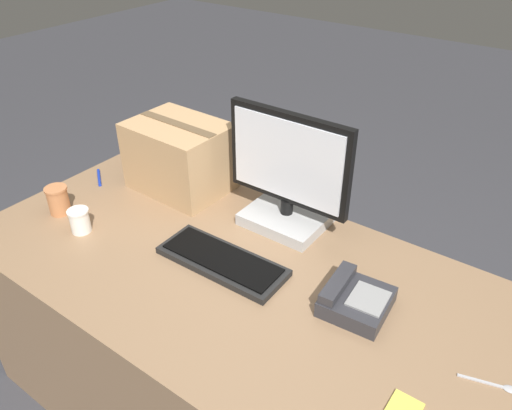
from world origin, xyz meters
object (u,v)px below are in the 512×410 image
Objects in this scene: paper_cup_left at (58,200)px; sticky_note_pad at (405,408)px; cardboard_box at (180,156)px; keyboard at (222,261)px; desk_phone at (355,299)px; spoon at (497,386)px; pen_marker at (99,177)px; paper_cup_right at (80,221)px; monitor at (287,182)px.

sticky_note_pad is at bearing -1.58° from paper_cup_left.
cardboard_box is (0.23, 0.40, 0.08)m from paper_cup_left.
desk_phone is at bearing 8.59° from keyboard.
cardboard_box reaches higher than paper_cup_left.
keyboard reaches higher than sticky_note_pad.
cardboard_box is 1.20m from sticky_note_pad.
spoon is 1.21× the size of pen_marker.
pen_marker is at bearing 108.99° from paper_cup_left.
paper_cup_right reaches higher than desk_phone.
pen_marker is (-0.08, 0.25, -0.05)m from paper_cup_left.
pen_marker is (-1.59, 0.09, 0.00)m from spoon.
cardboard_box reaches higher than sticky_note_pad.
desk_phone is 0.97m from paper_cup_right.
pen_marker reaches higher than sticky_note_pad.
spoon is 0.37× the size of cardboard_box.
paper_cup_left is (-1.10, -0.19, 0.02)m from desk_phone.
cardboard_box is at bearing -176.37° from monitor.
desk_phone is at bearing -146.30° from pen_marker.
keyboard reaches higher than spoon.
sticky_note_pad is (1.43, -0.28, -0.00)m from pen_marker.
cardboard_box reaches higher than spoon.
cardboard_box is at bearing 161.74° from desk_phone.
desk_phone reaches higher than pen_marker.
keyboard is at bearing -153.14° from pen_marker.
monitor is 0.81m from sticky_note_pad.
monitor is at bearing 143.47° from sticky_note_pad.
sticky_note_pad is at bearing -0.39° from paper_cup_right.
desk_phone is 1.88× the size of paper_cup_left.
keyboard is 3.80× the size of pen_marker.
desk_phone is 1.76× the size of pen_marker.
paper_cup_right is (0.16, -0.03, -0.01)m from paper_cup_left.
monitor reaches higher than cardboard_box.
keyboard is 5.96× the size of sticky_note_pad.
monitor is 0.48m from cardboard_box.
paper_cup_left is 0.16m from paper_cup_right.
cardboard_box is 5.20× the size of sticky_note_pad.
paper_cup_right is 1.19× the size of sticky_note_pad.
spoon is (1.35, 0.18, -0.04)m from paper_cup_right.
desk_phone is 0.34m from sticky_note_pad.
paper_cup_left is 0.77× the size of spoon.
paper_cup_left reaches higher than paper_cup_right.
pen_marker is at bearing 169.66° from keyboard.
monitor is 4.04× the size of pen_marker.
sticky_note_pad is at bearing -145.49° from spoon.
paper_cup_right is at bearing 171.92° from spoon.
keyboard is 4.07× the size of paper_cup_left.
paper_cup_left is at bearing 169.61° from paper_cup_right.
keyboard is 0.77m from pen_marker.
monitor is 4.32× the size of paper_cup_left.
monitor is at bearing 82.08° from keyboard.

